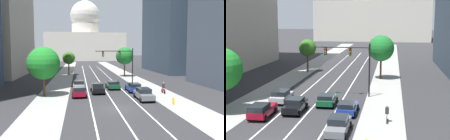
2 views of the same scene
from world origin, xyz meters
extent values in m
plane|color=#2B2B2D|center=(0.00, 40.00, 0.00)|extent=(400.00, 400.00, 0.00)
cube|color=gray|center=(-7.99, 35.00, 0.01)|extent=(4.54, 130.00, 0.01)
cube|color=gray|center=(7.99, 35.00, 0.01)|extent=(4.54, 130.00, 0.01)
cube|color=white|center=(-2.86, 25.00, 0.01)|extent=(0.16, 90.00, 0.01)
cube|color=white|center=(0.00, 25.00, 0.01)|extent=(0.16, 90.00, 0.01)
cube|color=white|center=(2.86, 25.00, 0.01)|extent=(0.16, 90.00, 0.01)
cube|color=#334251|center=(26.01, 43.01, 21.39)|extent=(15.51, 26.03, 42.77)
cube|color=beige|center=(0.00, 125.21, 8.40)|extent=(48.01, 27.66, 16.80)
cylinder|color=beige|center=(0.00, 125.21, 19.84)|extent=(16.92, 16.92, 6.09)
sphere|color=beige|center=(0.00, 125.21, 28.02)|extent=(18.67, 18.67, 18.67)
cylinder|color=beige|center=(0.00, 125.21, 36.42)|extent=(3.36, 3.36, 4.67)
cube|color=#14512D|center=(1.43, 13.32, 0.62)|extent=(2.01, 4.22, 0.60)
cube|color=black|center=(1.45, 12.72, 1.16)|extent=(1.79, 2.12, 0.46)
cylinder|color=black|center=(0.45, 14.71, 0.32)|extent=(0.24, 0.65, 0.64)
cylinder|color=black|center=(2.32, 14.77, 0.32)|extent=(0.24, 0.65, 0.64)
cylinder|color=black|center=(0.53, 11.88, 0.32)|extent=(0.24, 0.65, 0.64)
cylinder|color=black|center=(2.41, 11.94, 0.32)|extent=(0.24, 0.65, 0.64)
cube|color=maroon|center=(-4.29, 7.72, 0.65)|extent=(1.87, 4.50, 0.66)
cube|color=black|center=(-4.26, 6.71, 1.26)|extent=(1.68, 2.39, 0.56)
cylinder|color=black|center=(-5.20, 9.21, 0.32)|extent=(0.24, 0.65, 0.64)
cylinder|color=black|center=(-3.44, 9.25, 0.32)|extent=(0.24, 0.65, 0.64)
cylinder|color=black|center=(-5.13, 6.18, 0.32)|extent=(0.24, 0.65, 0.64)
cylinder|color=black|center=(-3.37, 6.22, 0.32)|extent=(0.24, 0.65, 0.64)
cube|color=black|center=(-1.43, 9.88, 0.67)|extent=(1.87, 4.46, 0.69)
cube|color=black|center=(-1.43, 9.97, 1.28)|extent=(1.69, 2.11, 0.53)
cylinder|color=black|center=(-2.35, 11.37, 0.32)|extent=(0.23, 0.64, 0.64)
cylinder|color=black|center=(-0.56, 11.41, 0.32)|extent=(0.23, 0.64, 0.64)
cylinder|color=black|center=(-2.30, 8.36, 0.32)|extent=(0.23, 0.64, 0.64)
cylinder|color=black|center=(-0.51, 8.40, 0.32)|extent=(0.23, 0.64, 0.64)
cube|color=slate|center=(4.29, 4.10, 0.64)|extent=(1.76, 4.75, 0.65)
cube|color=black|center=(4.29, 4.16, 1.26)|extent=(1.62, 2.23, 0.59)
cylinder|color=black|center=(3.41, 5.71, 0.32)|extent=(0.22, 0.64, 0.64)
cylinder|color=black|center=(5.17, 5.71, 0.32)|extent=(0.22, 0.64, 0.64)
cylinder|color=black|center=(3.41, 2.49, 0.32)|extent=(0.22, 0.64, 0.64)
cylinder|color=black|center=(5.16, 2.48, 0.32)|extent=(0.22, 0.64, 0.64)
cube|color=#B2B5BA|center=(-4.29, 13.68, 0.64)|extent=(1.84, 4.10, 0.64)
cube|color=black|center=(-4.29, 13.36, 1.25)|extent=(1.69, 2.21, 0.57)
cylinder|color=black|center=(-5.21, 15.07, 0.32)|extent=(0.22, 0.64, 0.64)
cylinder|color=black|center=(-3.37, 15.07, 0.32)|extent=(0.22, 0.64, 0.64)
cylinder|color=black|center=(-5.21, 12.28, 0.32)|extent=(0.22, 0.64, 0.64)
cylinder|color=black|center=(-3.37, 12.28, 0.32)|extent=(0.22, 0.64, 0.64)
cube|color=#1E389E|center=(4.29, 10.31, 0.62)|extent=(1.90, 4.22, 0.60)
cube|color=black|center=(4.28, 9.49, 1.18)|extent=(1.72, 2.13, 0.51)
cylinder|color=black|center=(3.38, 11.74, 0.32)|extent=(0.23, 0.64, 0.64)
cylinder|color=black|center=(5.23, 11.72, 0.32)|extent=(0.23, 0.64, 0.64)
cylinder|color=black|center=(3.35, 8.89, 0.32)|extent=(0.23, 0.64, 0.64)
cylinder|color=black|center=(5.19, 8.87, 0.32)|extent=(0.23, 0.64, 0.64)
cylinder|color=black|center=(6.02, 18.16, 3.46)|extent=(0.20, 0.20, 6.93)
cylinder|color=black|center=(2.43, 18.16, 6.39)|extent=(7.17, 0.14, 0.14)
cube|color=black|center=(3.51, 18.16, 5.84)|extent=(0.32, 0.28, 0.96)
sphere|color=red|center=(3.51, 18.01, 6.14)|extent=(0.20, 0.20, 0.20)
sphere|color=orange|center=(3.51, 18.01, 5.84)|extent=(0.20, 0.20, 0.20)
sphere|color=green|center=(3.51, 18.01, 5.54)|extent=(0.20, 0.20, 0.20)
cube|color=black|center=(0.28, 18.16, 5.84)|extent=(0.32, 0.28, 0.96)
sphere|color=red|center=(0.28, 18.01, 6.14)|extent=(0.20, 0.20, 0.20)
sphere|color=orange|center=(0.28, 18.01, 5.84)|extent=(0.20, 0.20, 0.20)
sphere|color=green|center=(0.28, 18.01, 5.54)|extent=(0.20, 0.20, 0.20)
cylinder|color=yellow|center=(7.06, 0.80, 0.35)|extent=(0.26, 0.26, 0.70)
sphere|color=yellow|center=(7.06, 0.80, 0.78)|extent=(0.26, 0.26, 0.26)
cylinder|color=yellow|center=(7.06, 0.64, 0.39)|extent=(0.10, 0.12, 0.10)
cylinder|color=black|center=(8.50, 7.53, 0.33)|extent=(0.05, 0.66, 0.66)
cylinder|color=black|center=(8.51, 8.57, 0.33)|extent=(0.05, 0.66, 0.66)
cube|color=#A51919|center=(8.51, 8.05, 0.55)|extent=(0.07, 1.00, 0.36)
cube|color=#262833|center=(8.51, 8.00, 1.18)|extent=(0.36, 0.28, 0.64)
sphere|color=tan|center=(8.51, 8.07, 1.61)|extent=(0.22, 0.22, 0.22)
cylinder|color=#51381E|center=(-9.25, 8.60, 1.55)|extent=(0.32, 0.32, 3.09)
sphere|color=#1E7C26|center=(-9.25, 8.60, 4.74)|extent=(4.69, 4.69, 4.69)
cylinder|color=#51381E|center=(7.01, 31.13, 1.80)|extent=(0.32, 0.32, 3.60)
sphere|color=#1C6E28|center=(7.01, 31.13, 5.12)|extent=(4.33, 4.33, 4.33)
cylinder|color=#51381E|center=(-6.86, 36.10, 1.68)|extent=(0.32, 0.32, 3.35)
sphere|color=#31671F|center=(-6.86, 36.10, 4.49)|extent=(3.25, 3.25, 3.25)
camera|label=1|loc=(-4.23, -25.67, 6.67)|focal=37.38mm
camera|label=2|loc=(8.87, -23.69, 10.33)|focal=52.89mm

